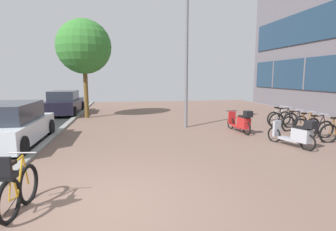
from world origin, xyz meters
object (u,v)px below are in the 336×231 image
Objects in this scene: bicycle_rack_01 at (317,129)px; scooter_mid at (296,134)px; scooter_near at (241,122)px; parked_car_near at (10,125)px; parked_car_far at (64,103)px; street_tree at (84,47)px; bicycle_rack_02 at (306,126)px; bicycle_foreground at (15,190)px; lamp_post at (187,52)px; bicycle_rack_05 at (279,118)px; bicycle_rack_03 at (294,123)px; bicycle_rack_04 at (283,120)px.

bicycle_rack_01 is 0.77× the size of scooter_mid.
parked_car_near is (-8.52, -0.61, 0.24)m from scooter_near.
parked_car_far is (-9.08, 9.53, 0.23)m from scooter_mid.
parked_car_near is 6.92m from street_tree.
parked_car_near reaches higher than bicycle_rack_02.
lamp_post is (4.66, 6.89, 2.97)m from bicycle_foreground.
bicycle_foreground is 0.23× the size of lamp_post.
bicycle_rack_02 is at bearing 27.07° from bicycle_foreground.
bicycle_rack_05 is at bearing 64.23° from scooter_mid.
bicycle_rack_01 is 1.38m from bicycle_rack_03.
lamp_post is at bearing 55.91° from bicycle_foreground.
bicycle_rack_01 is at bearing -4.30° from parked_car_near.
scooter_mid is at bearing -46.36° from parked_car_far.
bicycle_rack_05 is at bearing 86.48° from bicycle_rack_02.
bicycle_rack_03 is 0.33× the size of parked_car_near.
parked_car_near is at bearing -177.04° from bicycle_rack_03.
street_tree reaches higher than parked_car_far.
parked_car_far is 8.87m from lamp_post.
bicycle_rack_02 is 0.24× the size of street_tree.
parked_car_near is at bearing -173.40° from bicycle_rack_04.
parked_car_far is at bearing 146.52° from bicycle_rack_03.
bicycle_rack_05 is (9.21, 6.72, -0.06)m from bicycle_foreground.
lamp_post reaches higher than bicycle_rack_05.
street_tree reaches higher than bicycle_rack_01.
bicycle_rack_01 is 2.08m from bicycle_rack_04.
bicycle_rack_04 is 0.23× the size of lamp_post.
street_tree reaches higher than bicycle_rack_02.
bicycle_rack_05 is 0.31× the size of parked_car_far.
street_tree is at bearing 143.83° from bicycle_rack_01.
parked_car_near reaches higher than bicycle_rack_03.
parked_car_far is 0.78× the size of street_tree.
scooter_near is at bearing -164.55° from bicycle_rack_04.
bicycle_foreground reaches higher than bicycle_rack_05.
bicycle_rack_02 is at bearing -93.52° from bicycle_rack_05.
lamp_post reaches higher than parked_car_far.
bicycle_rack_04 is 0.26× the size of street_tree.
parked_car_far reaches higher than bicycle_rack_03.
bicycle_rack_05 is at bearing 83.23° from bicycle_rack_03.
bicycle_rack_04 is at bearing 95.06° from bicycle_rack_03.
street_tree is (-4.81, 3.76, 0.54)m from lamp_post.
bicycle_rack_01 is at bearing 23.65° from bicycle_foreground.
bicycle_rack_05 is at bearing -22.79° from street_tree.
scooter_near is (-2.35, -0.65, 0.10)m from bicycle_rack_04.
lamp_post is (-4.38, 1.56, 3.03)m from bicycle_rack_03.
bicycle_rack_05 is 2.90m from scooter_near.
lamp_post is (6.37, -5.56, 2.69)m from parked_car_far.
bicycle_foreground is 8.83m from lamp_post.
lamp_post reaches higher than bicycle_rack_01.
scooter_mid is 0.29× the size of lamp_post.
scooter_near reaches higher than bicycle_rack_01.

